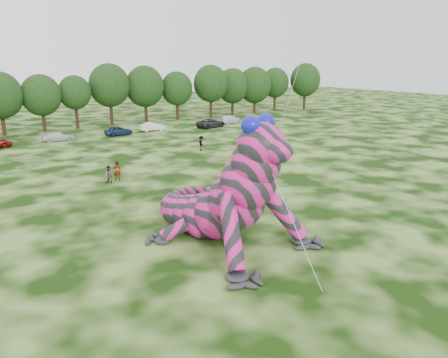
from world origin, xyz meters
name	(u,v)px	position (x,y,z in m)	size (l,w,h in m)	color
ground	(340,252)	(0.00, 0.00, 0.00)	(240.00, 240.00, 0.00)	#16330A
inflatable_gecko	(207,175)	(-5.27, 6.55, 4.14)	(13.94, 16.55, 8.28)	#CE1B7F
tree_7	(1,104)	(-10.08, 56.80, 4.74)	(6.68, 6.01, 9.48)	black
tree_8	(42,103)	(-4.22, 56.99, 4.47)	(6.14, 5.53, 8.94)	black
tree_9	(76,102)	(1.06, 57.35, 4.34)	(5.27, 4.74, 8.68)	black
tree_10	(110,94)	(7.40, 58.58, 5.25)	(7.09, 6.38, 10.50)	black
tree_11	(145,94)	(13.79, 58.20, 5.03)	(7.01, 6.31, 10.07)	black
tree_12	(177,96)	(20.01, 57.74, 4.49)	(5.99, 5.39, 8.97)	black
tree_13	(211,91)	(27.13, 57.13, 5.06)	(6.83, 6.15, 10.13)	black
tree_14	(233,91)	(33.46, 58.72, 4.70)	(6.82, 6.14, 9.40)	black
tree_15	(255,90)	(38.47, 57.77, 4.82)	(7.17, 6.45, 9.63)	black
tree_16	(275,89)	(45.45, 59.37, 4.69)	(6.26, 5.63, 9.37)	black
tree_17	(305,87)	(51.95, 56.66, 5.15)	(6.98, 6.28, 10.30)	black
car_3	(58,137)	(-4.57, 47.36, 0.63)	(1.78, 4.37, 1.27)	silver
car_4	(118,131)	(4.23, 47.14, 0.70)	(1.66, 4.12, 1.40)	#162546
car_5	(153,126)	(10.36, 48.19, 0.70)	(1.48, 4.24, 1.40)	silver
car_6	(211,123)	(20.09, 46.04, 0.73)	(2.41, 5.24, 1.46)	#262628
car_7	(230,119)	(25.40, 48.06, 0.73)	(2.06, 5.06, 1.47)	white
spectator_3	(255,138)	(16.66, 29.50, 0.89)	(1.05, 0.44, 1.78)	gray
spectator_1	(109,175)	(-6.17, 22.30, 0.82)	(0.80, 0.62, 1.65)	gray
spectator_2	(201,143)	(8.69, 30.35, 0.93)	(1.21, 0.69, 1.87)	gray
spectator_0	(117,171)	(-5.20, 22.77, 0.94)	(0.69, 0.45, 1.88)	gray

